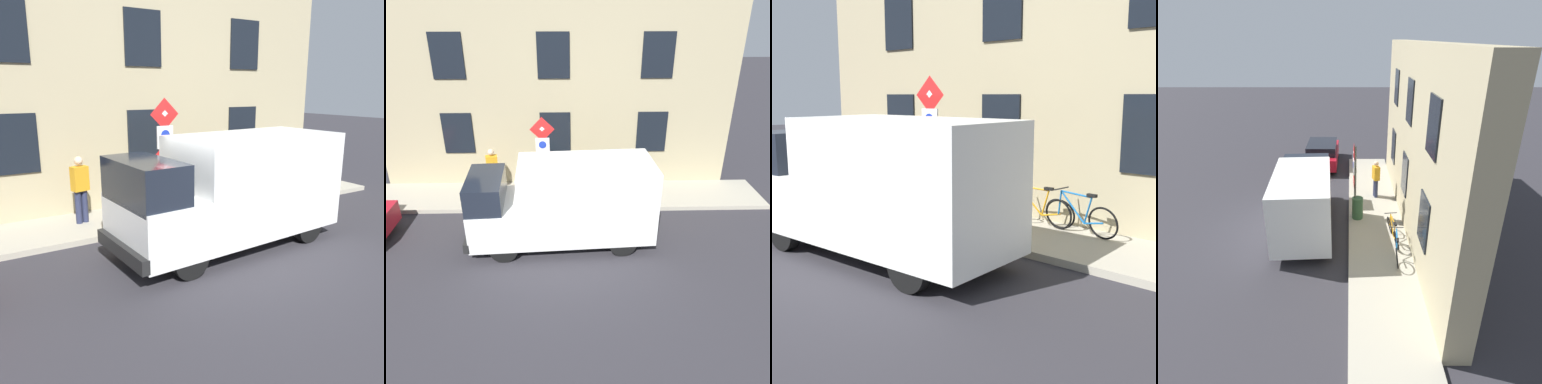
{
  "view_description": "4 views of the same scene",
  "coord_description": "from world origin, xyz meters",
  "views": [
    {
      "loc": [
        -6.38,
        4.91,
        3.5
      ],
      "look_at": [
        1.75,
        0.02,
        1.04
      ],
      "focal_mm": 37.61,
      "sensor_mm": 36.0,
      "label": 1
    },
    {
      "loc": [
        -9.14,
        -0.48,
        6.59
      ],
      "look_at": [
        1.47,
        -0.76,
        1.18
      ],
      "focal_mm": 35.9,
      "sensor_mm": 36.0,
      "label": 2
    },
    {
      "loc": [
        -4.92,
        -7.44,
        2.89
      ],
      "look_at": [
        2.36,
        -0.73,
        1.0
      ],
      "focal_mm": 47.68,
      "sensor_mm": 36.0,
      "label": 3
    },
    {
      "loc": [
        2.34,
        -11.74,
        6.87
      ],
      "look_at": [
        2.37,
        0.48,
        1.18
      ],
      "focal_mm": 31.35,
      "sensor_mm": 36.0,
      "label": 4
    }
  ],
  "objects": [
    {
      "name": "building_facade",
      "position": [
        4.78,
        0.0,
        3.36
      ],
      "size": [
        0.75,
        12.91,
        6.72
      ],
      "color": "tan",
      "rests_on": "ground_plane"
    },
    {
      "name": "litter_bin",
      "position": [
        2.65,
        0.23,
        0.59
      ],
      "size": [
        0.44,
        0.44,
        0.9
      ],
      "primitive_type": "cylinder",
      "color": "#2D5133",
      "rests_on": "sidewalk_slab"
    },
    {
      "name": "bicycle_blue",
      "position": [
        3.88,
        -2.46,
        0.51
      ],
      "size": [
        0.46,
        1.72,
        0.89
      ],
      "rotation": [
        0.0,
        0.0,
        1.49
      ],
      "color": "black",
      "rests_on": "sidewalk_slab"
    },
    {
      "name": "delivery_van",
      "position": [
        0.6,
        -0.36,
        1.33
      ],
      "size": [
        2.32,
        5.44,
        2.5
      ],
      "rotation": [
        0.0,
        0.0,
        1.63
      ],
      "color": "silver",
      "rests_on": "ground_plane"
    },
    {
      "name": "bicycle_orange",
      "position": [
        3.88,
        -1.45,
        0.51
      ],
      "size": [
        0.46,
        1.72,
        0.89
      ],
      "rotation": [
        0.0,
        0.0,
        1.68
      ],
      "color": "black",
      "rests_on": "sidewalk_slab"
    },
    {
      "name": "pedestrian",
      "position": [
        3.51,
        2.25,
        1.07
      ],
      "size": [
        0.35,
        0.45,
        1.72
      ],
      "rotation": [
        0.0,
        0.0,
        3.38
      ],
      "color": "#262B47",
      "rests_on": "sidewalk_slab"
    },
    {
      "name": "sidewalk_slab",
      "position": [
        3.36,
        0.0,
        0.07
      ],
      "size": [
        2.14,
        14.91,
        0.14
      ],
      "primitive_type": "cube",
      "color": "#A29C8A",
      "rests_on": "ground_plane"
    },
    {
      "name": "sign_post_stacked",
      "position": [
        2.5,
        0.35,
        2.08
      ],
      "size": [
        0.15,
        0.56,
        3.01
      ],
      "color": "#474C47",
      "rests_on": "sidewalk_slab"
    },
    {
      "name": "ground_plane",
      "position": [
        0.0,
        0.0,
        0.0
      ],
      "size": [
        80.0,
        80.0,
        0.0
      ],
      "primitive_type": "plane",
      "color": "#2C2A30"
    }
  ]
}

